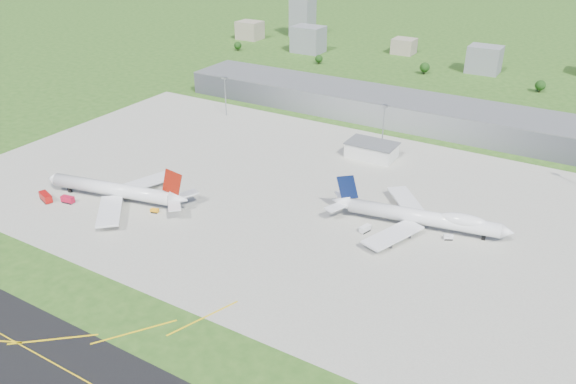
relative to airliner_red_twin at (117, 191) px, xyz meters
The scene contains 22 objects.
ground 174.35m from the airliner_red_twin, 65.64° to the left, with size 1400.00×1400.00×0.00m, color #2A5019.
apron 95.45m from the airliner_red_twin, 30.76° to the left, with size 360.00×190.00×0.08m, color gray.
terminal 188.03m from the airliner_red_twin, 67.52° to the left, with size 300.00×42.00×15.00m, color gray.
ops_building 136.13m from the airliner_red_twin, 53.02° to the left, with size 26.00×16.00×8.00m, color silver.
mast_west 127.47m from the airliner_red_twin, 102.80° to the left, with size 3.50×2.00×25.90m.
mast_center 148.87m from the airliner_red_twin, 56.51° to the left, with size 3.50×2.00×25.90m.
airliner_red_twin is the anchor object (origin of this frame).
airliner_blue_quad 139.47m from the airliner_red_twin, 20.22° to the left, with size 77.12×59.84×20.21m.
fire_truck 34.50m from the airliner_red_twin, 149.58° to the right, with size 9.39×5.95×3.87m.
crash_tender 23.71m from the airliner_red_twin, 145.12° to the right, with size 6.57×3.63×3.25m.
tug_yellow 22.74m from the airliner_red_twin, ahead, with size 4.11×3.04×1.82m.
van_white_near 116.16m from the airliner_red_twin, 16.74° to the left, with size 3.92×5.92×2.75m.
van_white_far 150.70m from the airliner_red_twin, 17.53° to the left, with size 4.42×3.49×2.13m.
bldg_far_w 360.59m from the airliner_red_twin, 114.26° to the left, with size 24.00×20.00×18.00m, color gray.
bldg_w 316.23m from the airliner_red_twin, 102.44° to the left, with size 28.00×22.00×24.00m, color slate.
bldg_cw 348.95m from the airliner_red_twin, 88.05° to the left, with size 20.00×18.00×14.00m, color gray.
bldg_c 331.76m from the airliner_red_twin, 73.92° to the left, with size 26.00×20.00×22.00m, color slate.
bldg_tall_w 384.62m from the airliner_red_twin, 106.34° to the left, with size 22.00×20.00×44.00m, color slate.
tree_far_w 306.78m from the airliner_red_twin, 114.69° to the left, with size 7.20×7.20×8.80m.
tree_w 276.38m from the airliner_red_twin, 97.93° to the left, with size 6.75×6.75×8.25m.
tree_c 293.36m from the airliner_red_twin, 79.81° to the left, with size 8.10×8.10×9.90m.
tree_e 317.24m from the airliner_red_twin, 63.43° to the left, with size 7.65×7.65×9.35m.
Camera 1 is at (115.76, -168.79, 124.56)m, focal length 35.00 mm.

